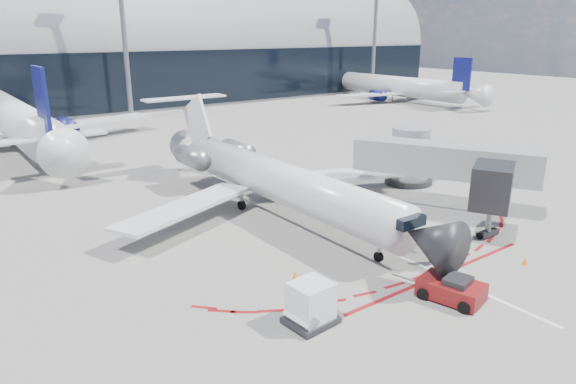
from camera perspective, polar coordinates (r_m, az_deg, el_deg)
ground at (r=36.34m, az=2.15°, el=-2.62°), size 260.00×260.00×0.00m
apron_centerline at (r=37.83m, az=0.27°, el=-1.78°), size 0.25×40.00×0.01m
apron_stop_bar at (r=28.99m, az=16.64°, el=-8.78°), size 14.00×0.25×0.01m
terminal_building at (r=94.14m, az=-24.03°, el=13.58°), size 150.00×24.15×24.00m
jet_bridge at (r=40.23m, az=15.94°, el=3.17°), size 10.03×15.20×4.90m
light_mast_centre at (r=79.15m, az=-17.78°, el=16.67°), size 0.70×0.70×25.00m
light_mast_east at (r=106.78m, az=9.62°, el=17.21°), size 0.70×0.70×25.00m
regional_jet at (r=36.62m, az=-2.04°, el=1.62°), size 24.06×29.67×7.43m
pushback_tug at (r=26.46m, az=17.73°, el=-10.22°), size 2.59×4.81×1.22m
ramp_worker at (r=29.86m, az=16.23°, el=-6.12°), size 0.76×0.73×1.75m
uld_container at (r=23.13m, az=2.56°, el=-12.31°), size 2.24×1.95×1.99m
safety_cone_left at (r=27.06m, az=0.83°, el=-9.31°), size 0.40×0.40×0.55m
safety_cone_right at (r=31.72m, az=24.85°, el=-6.98°), size 0.31×0.31×0.43m
bg_airliner_0 at (r=65.74m, az=-28.46°, el=9.74°), size 37.17×39.36×12.03m
bg_airliner_1 at (r=99.83m, az=12.11°, el=12.90°), size 32.39×34.30×10.48m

